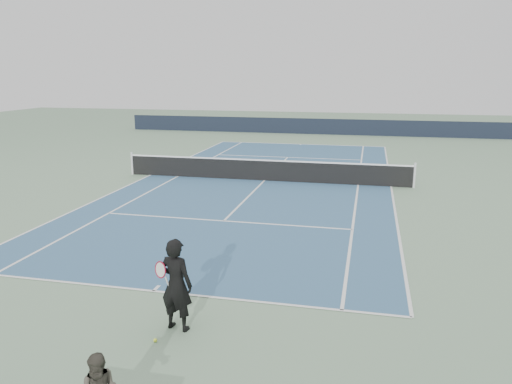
# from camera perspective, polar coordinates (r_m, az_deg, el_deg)

# --- Properties ---
(ground) EXTENTS (80.00, 80.00, 0.00)m
(ground) POSITION_cam_1_polar(r_m,az_deg,el_deg) (22.29, 0.97, 1.29)
(ground) COLOR gray
(court_surface) EXTENTS (10.97, 23.77, 0.01)m
(court_surface) POSITION_cam_1_polar(r_m,az_deg,el_deg) (22.29, 0.97, 1.31)
(court_surface) COLOR #365E81
(court_surface) RESTS_ON ground
(tennis_net) EXTENTS (12.90, 0.10, 1.07)m
(tennis_net) POSITION_cam_1_polar(r_m,az_deg,el_deg) (22.19, 0.98, 2.57)
(tennis_net) COLOR silver
(tennis_net) RESTS_ON ground
(windscreen_far) EXTENTS (30.00, 0.25, 1.20)m
(windscreen_far) POSITION_cam_1_polar(r_m,az_deg,el_deg) (39.67, 6.36, 7.48)
(windscreen_far) COLOR black
(windscreen_far) RESTS_ON ground
(tennis_player) EXTENTS (0.82, 0.59, 1.79)m
(tennis_player) POSITION_cam_1_polar(r_m,az_deg,el_deg) (9.50, -9.11, -10.39)
(tennis_player) COLOR black
(tennis_player) RESTS_ON ground
(tennis_ball) EXTENTS (0.07, 0.07, 0.07)m
(tennis_ball) POSITION_cam_1_polar(r_m,az_deg,el_deg) (9.51, -11.44, -16.27)
(tennis_ball) COLOR #D2E32E
(tennis_ball) RESTS_ON ground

